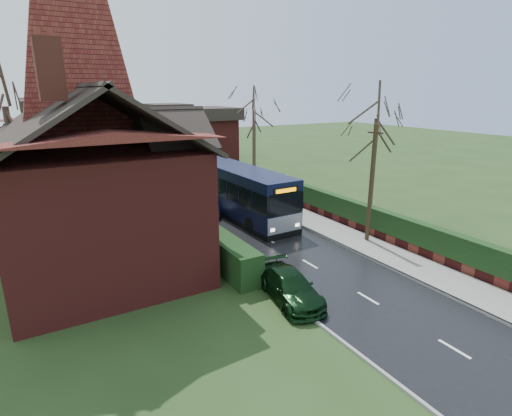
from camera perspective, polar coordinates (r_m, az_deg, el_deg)
ground at (r=22.07m, az=4.54°, el=-6.19°), size 140.00×140.00×0.00m
road at (r=30.34m, az=-6.21°, el=0.14°), size 6.00×100.00×0.02m
pavement at (r=32.21m, az=0.70°, el=1.31°), size 2.50×100.00×0.14m
kerb_right at (r=31.63m, az=-1.17°, el=1.02°), size 0.12×100.00×0.14m
kerb_left at (r=29.29m, az=-11.66°, el=-0.62°), size 0.12×100.00×0.10m
front_hedge at (r=24.29m, az=-9.83°, el=-2.23°), size 1.20×16.00×1.60m
picket_fence at (r=24.65m, az=-8.16°, el=-2.73°), size 0.10×16.00×0.90m
right_wall_hedge at (r=32.77m, az=3.04°, el=3.27°), size 0.60×50.00×1.80m
brick_house at (r=22.05m, az=-21.94°, el=4.54°), size 9.30×14.60×10.30m
bus at (r=27.86m, az=-2.51°, el=2.35°), size 2.89×11.35×3.43m
car_silver at (r=28.43m, az=-7.92°, el=0.36°), size 1.66×4.00×1.36m
car_green at (r=17.05m, az=4.90°, el=-11.12°), size 2.31×4.34×1.20m
car_distant at (r=60.43m, az=-18.92°, el=8.08°), size 2.50×3.96×1.23m
bus_stop_sign at (r=28.37m, az=4.42°, el=2.90°), size 0.19×0.42×2.82m
telegraph_pole at (r=23.24m, az=16.14°, el=3.24°), size 0.37×0.85×6.77m
tree_right_near at (r=27.71m, az=16.98°, el=13.08°), size 4.45×4.45×9.61m
tree_right_far at (r=41.59m, az=-0.28°, el=14.49°), size 4.90×4.90×9.46m
tree_house_side at (r=26.70m, az=-32.39°, el=13.27°), size 4.80×4.80×10.90m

